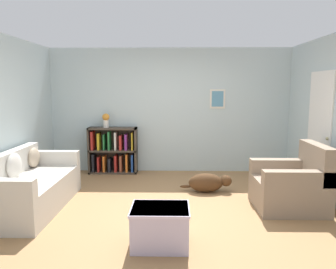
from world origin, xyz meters
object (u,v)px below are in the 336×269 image
Objects in this scene: couch at (28,187)px; bookshelf at (113,151)px; vase at (106,120)px; recliner_chair at (292,186)px; dog at (208,182)px; coffee_table at (160,225)px.

couch is 1.93× the size of bookshelf.
recliner_chair is at bearing -32.22° from vase.
couch reaches higher than dog.
couch is 2.29m from bookshelf.
dog is 3.05× the size of vase.
coffee_table is 2.25× the size of vase.
dog is (2.74, 0.83, -0.15)m from couch.
bookshelf is at bearing 67.69° from couch.
recliner_chair is 3.83m from vase.
recliner_chair is 2.26m from coffee_table.
vase reaches higher than dog.
coffee_table reaches higher than dog.
vase is at bearing 70.62° from couch.
vase is at bearing -172.86° from bookshelf.
couch is 2.36m from vase.
couch is 3.91m from recliner_chair.
couch is at bearing -109.38° from vase.
bookshelf is at bearing 7.14° from vase.
bookshelf is 1.53× the size of coffee_table.
recliner_chair is 1.48× the size of coffee_table.
vase is at bearing 147.78° from recliner_chair.
bookshelf is at bearing 109.30° from coffee_table.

